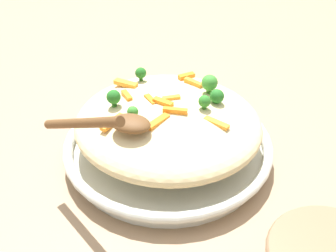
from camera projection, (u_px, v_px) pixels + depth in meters
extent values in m
plane|color=#9E7F60|center=(168.00, 156.00, 0.68)|extent=(2.40, 2.40, 0.00)
cylinder|color=silver|center=(168.00, 151.00, 0.67)|extent=(0.30, 0.30, 0.02)
torus|color=silver|center=(168.00, 142.00, 0.66)|extent=(0.33, 0.33, 0.02)
torus|color=black|center=(168.00, 141.00, 0.66)|extent=(0.32, 0.32, 0.00)
ellipsoid|color=beige|center=(168.00, 123.00, 0.64)|extent=(0.28, 0.27, 0.07)
cube|color=orange|center=(157.00, 121.00, 0.59)|extent=(0.02, 0.04, 0.01)
cube|color=orange|center=(126.00, 84.00, 0.68)|extent=(0.04, 0.02, 0.01)
cube|color=orange|center=(162.00, 103.00, 0.62)|extent=(0.03, 0.02, 0.01)
cube|color=orange|center=(127.00, 96.00, 0.64)|extent=(0.02, 0.02, 0.01)
cube|color=orange|center=(216.00, 123.00, 0.59)|extent=(0.04, 0.02, 0.01)
cube|color=orange|center=(175.00, 111.00, 0.60)|extent=(0.04, 0.01, 0.01)
cube|color=orange|center=(171.00, 98.00, 0.63)|extent=(0.03, 0.02, 0.01)
cube|color=orange|center=(151.00, 100.00, 0.63)|extent=(0.03, 0.03, 0.01)
cube|color=orange|center=(188.00, 76.00, 0.70)|extent=(0.03, 0.03, 0.01)
cube|color=orange|center=(193.00, 83.00, 0.68)|extent=(0.03, 0.02, 0.01)
cube|color=orange|center=(113.00, 122.00, 0.59)|extent=(0.02, 0.04, 0.01)
cylinder|color=#377928|center=(209.00, 91.00, 0.65)|extent=(0.01, 0.01, 0.01)
sphere|color=#3D8E33|center=(210.00, 83.00, 0.64)|extent=(0.03, 0.03, 0.03)
cylinder|color=#296820|center=(204.00, 107.00, 0.61)|extent=(0.01, 0.01, 0.01)
sphere|color=#2D7A28|center=(205.00, 101.00, 0.61)|extent=(0.02, 0.02, 0.02)
cylinder|color=#377928|center=(133.00, 116.00, 0.60)|extent=(0.01, 0.01, 0.00)
sphere|color=#3D8E33|center=(133.00, 112.00, 0.59)|extent=(0.02, 0.02, 0.02)
cylinder|color=#205B1C|center=(114.00, 104.00, 0.62)|extent=(0.01, 0.01, 0.01)
sphere|color=#236B23|center=(114.00, 97.00, 0.62)|extent=(0.02, 0.02, 0.02)
cylinder|color=#205B1C|center=(216.00, 102.00, 0.63)|extent=(0.01, 0.01, 0.01)
sphere|color=#236B23|center=(217.00, 96.00, 0.63)|extent=(0.02, 0.02, 0.02)
cylinder|color=#205B1C|center=(141.00, 78.00, 0.69)|extent=(0.01, 0.01, 0.01)
sphere|color=#236B23|center=(141.00, 73.00, 0.68)|extent=(0.02, 0.02, 0.02)
ellipsoid|color=brown|center=(131.00, 124.00, 0.57)|extent=(0.06, 0.04, 0.02)
cylinder|color=brown|center=(79.00, 123.00, 0.50)|extent=(0.15, 0.08, 0.09)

